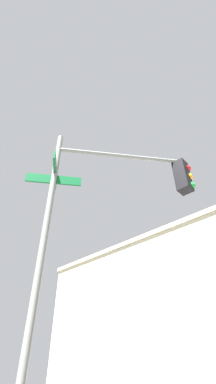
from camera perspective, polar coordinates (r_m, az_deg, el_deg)
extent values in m
cylinder|color=slate|center=(4.56, -14.18, -12.05)|extent=(0.12, 0.12, 5.53)
cylinder|color=slate|center=(5.96, 2.75, 7.92)|extent=(1.81, 2.22, 0.09)
cube|color=black|center=(6.03, 16.00, 3.27)|extent=(0.28, 0.28, 0.80)
sphere|color=red|center=(6.24, 16.89, 4.88)|extent=(0.18, 0.18, 0.18)
sphere|color=orange|center=(6.09, 17.31, 3.12)|extent=(0.18, 0.18, 0.18)
sphere|color=green|center=(5.94, 17.74, 1.26)|extent=(0.18, 0.18, 0.18)
cube|color=#0F5128|center=(5.34, -11.80, 2.69)|extent=(0.72, 0.88, 0.20)
cube|color=#0F5128|center=(5.48, -11.52, 4.46)|extent=(0.81, 0.66, 0.20)
cube|color=beige|center=(33.44, 19.49, -26.80)|extent=(19.73, 24.52, 11.52)
cube|color=gray|center=(34.81, 17.43, -17.23)|extent=(20.03, 24.82, 0.40)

